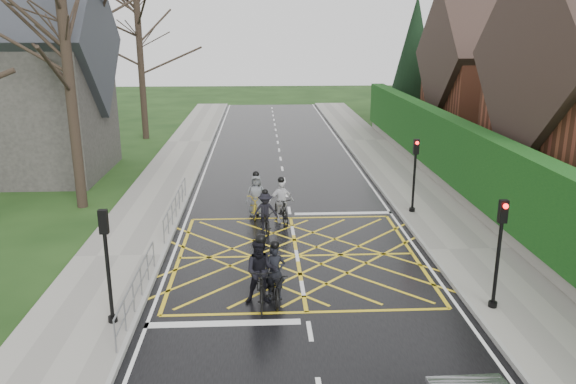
{
  "coord_description": "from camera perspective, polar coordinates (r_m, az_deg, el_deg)",
  "views": [
    {
      "loc": [
        -1.21,
        -17.79,
        7.47
      ],
      "look_at": [
        -0.14,
        3.39,
        1.3
      ],
      "focal_mm": 35.0,
      "sensor_mm": 36.0,
      "label": 1
    }
  ],
  "objects": [
    {
      "name": "traffic_light_sw",
      "position": [
        15.02,
        -17.82,
        -7.36
      ],
      "size": [
        0.24,
        0.31,
        3.21
      ],
      "color": "black",
      "rests_on": "ground"
    },
    {
      "name": "sidewalk_left",
      "position": [
        19.85,
        -16.75,
        -6.38
      ],
      "size": [
        3.0,
        80.0,
        0.15
      ],
      "primitive_type": "cube",
      "color": "gray",
      "rests_on": "ground"
    },
    {
      "name": "cyclist_rear",
      "position": [
        16.18,
        -1.32,
        -9.01
      ],
      "size": [
        0.77,
        1.86,
        1.77
      ],
      "rotation": [
        0.0,
        0.0,
        0.07
      ],
      "color": "black",
      "rests_on": "ground"
    },
    {
      "name": "hedge",
      "position": [
        25.98,
        17.38,
        3.55
      ],
      "size": [
        0.9,
        38.0,
        2.8
      ],
      "primitive_type": "cube",
      "color": "#103B12",
      "rests_on": "stone_wall"
    },
    {
      "name": "tree_mid",
      "position": [
        33.0,
        -19.25,
        17.38
      ],
      "size": [
        10.08,
        10.08,
        12.48
      ],
      "color": "black",
      "rests_on": "ground"
    },
    {
      "name": "cyclist_front",
      "position": [
        22.35,
        -0.69,
        -1.42
      ],
      "size": [
        1.09,
        1.95,
        1.89
      ],
      "rotation": [
        0.0,
        0.0,
        0.24
      ],
      "color": "black",
      "rests_on": "ground"
    },
    {
      "name": "traffic_light_ne",
      "position": [
        23.6,
        12.71,
        1.56
      ],
      "size": [
        0.24,
        0.31,
        3.21
      ],
      "rotation": [
        0.0,
        0.0,
        3.14
      ],
      "color": "black",
      "rests_on": "ground"
    },
    {
      "name": "traffic_light_se",
      "position": [
        16.06,
        20.57,
        -6.07
      ],
      "size": [
        0.24,
        0.31,
        3.21
      ],
      "rotation": [
        0.0,
        0.0,
        3.14
      ],
      "color": "black",
      "rests_on": "ground"
    },
    {
      "name": "conifer",
      "position": [
        45.46,
        12.68,
        12.72
      ],
      "size": [
        4.6,
        4.6,
        10.0
      ],
      "color": "black",
      "rests_on": "ground"
    },
    {
      "name": "stone_wall",
      "position": [
        26.4,
        17.06,
        -0.16
      ],
      "size": [
        0.5,
        38.0,
        0.7
      ],
      "primitive_type": "cube",
      "color": "slate",
      "rests_on": "ground"
    },
    {
      "name": "cyclist_lead",
      "position": [
        23.28,
        -3.24,
        -0.84
      ],
      "size": [
        0.88,
        1.98,
        1.88
      ],
      "rotation": [
        0.0,
        0.0,
        -0.06
      ],
      "color": "#B59716",
      "rests_on": "ground"
    },
    {
      "name": "ground",
      "position": [
        19.33,
        0.92,
        -6.51
      ],
      "size": [
        120.0,
        120.0,
        0.0
      ],
      "primitive_type": "plane",
      "color": "black",
      "rests_on": "ground"
    },
    {
      "name": "road",
      "position": [
        19.33,
        0.92,
        -6.5
      ],
      "size": [
        9.0,
        80.0,
        0.01
      ],
      "primitive_type": "cube",
      "color": "black",
      "rests_on": "ground"
    },
    {
      "name": "sidewalk_right",
      "position": [
        20.57,
        17.93,
        -5.68
      ],
      "size": [
        3.0,
        80.0,
        0.15
      ],
      "primitive_type": "cube",
      "color": "gray",
      "rests_on": "ground"
    },
    {
      "name": "cyclist_mid",
      "position": [
        21.51,
        -2.32,
        -2.41
      ],
      "size": [
        1.05,
        1.76,
        1.65
      ],
      "rotation": [
        0.0,
        0.0,
        0.16
      ],
      "color": "black",
      "rests_on": "ground"
    },
    {
      "name": "tree_near",
      "position": [
        25.04,
        -21.93,
        16.12
      ],
      "size": [
        9.24,
        9.24,
        11.44
      ],
      "color": "black",
      "rests_on": "ground"
    },
    {
      "name": "railing_north",
      "position": [
        23.05,
        -11.36,
        -0.96
      ],
      "size": [
        0.05,
        6.04,
        1.03
      ],
      "color": "slate",
      "rests_on": "ground"
    },
    {
      "name": "house_far",
      "position": [
        39.31,
        21.46,
        10.59
      ],
      "size": [
        9.8,
        8.8,
        10.3
      ],
      "color": "brown",
      "rests_on": "ground"
    },
    {
      "name": "tree_far",
      "position": [
        40.61,
        -14.93,
        15.3
      ],
      "size": [
        8.4,
        8.4,
        10.4
      ],
      "color": "black",
      "rests_on": "ground"
    },
    {
      "name": "church",
      "position": [
        32.34,
        -25.72,
        10.14
      ],
      "size": [
        8.8,
        7.8,
        11.0
      ],
      "color": "#2D2B28",
      "rests_on": "ground"
    },
    {
      "name": "cyclist_back",
      "position": [
        15.86,
        -2.74,
        -8.72
      ],
      "size": [
        0.93,
        2.07,
        2.07
      ],
      "rotation": [
        0.0,
        0.0,
        0.0
      ],
      "color": "black",
      "rests_on": "ground"
    },
    {
      "name": "railing_south",
      "position": [
        16.15,
        -15.11,
        -8.85
      ],
      "size": [
        0.05,
        5.04,
        1.03
      ],
      "color": "slate",
      "rests_on": "ground"
    }
  ]
}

